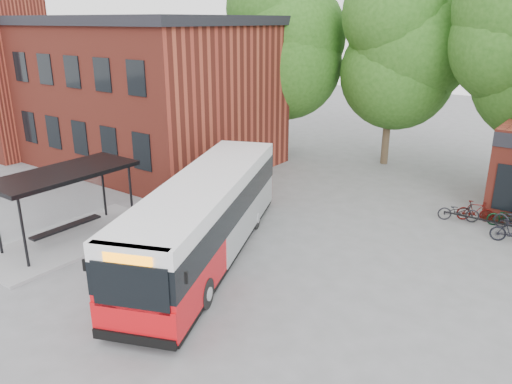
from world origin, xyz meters
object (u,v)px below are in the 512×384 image
Objects in this scene: bus_shelter at (68,206)px; bicycle_2 at (508,217)px; bicycle_1 at (475,211)px; bicycle_0 at (459,211)px; city_bus at (206,218)px; bicycle_3 at (512,232)px.

bus_shelter is 17.99m from bicycle_2.
bicycle_1 is at bearing 43.23° from bus_shelter.
bus_shelter is at bearing 111.60° from bicycle_0.
city_bus is 7.68× the size of bicycle_1.
bicycle_1 is at bearing 30.40° from city_bus.
bicycle_1 is at bearing 75.77° from bicycle_2.
bicycle_0 is 1.07× the size of bicycle_3.
bicycle_3 is (0.48, -1.73, 0.05)m from bicycle_2.
bicycle_1 reaches higher than bicycle_2.
bicycle_0 is at bearing 31.42° from city_bus.
bus_shelter is at bearing 111.42° from bicycle_1.
bicycle_3 reaches higher than bicycle_2.
bicycle_2 is (8.36, 9.58, -1.07)m from city_bus.
bicycle_3 is (8.84, 7.85, -1.02)m from city_bus.
bicycle_1 is 2.33m from bicycle_3.
bicycle_3 is at bearing -153.59° from bicycle_1.
bicycle_2 is 1.80m from bicycle_3.
city_bus is 12.76m from bicycle_2.
city_bus reaches higher than bicycle_2.
bicycle_0 is 0.73m from bicycle_1.
bus_shelter is 17.30m from bicycle_3.
bicycle_2 is at bearing -93.34° from bicycle_0.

